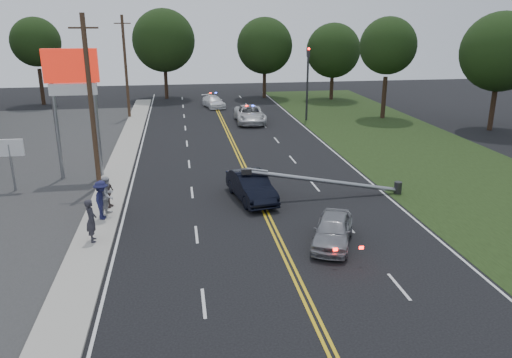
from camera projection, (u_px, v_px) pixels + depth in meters
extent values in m
plane|color=black|center=(292.00, 269.00, 20.27)|extent=(120.00, 120.00, 0.00)
cube|color=#A8A498|center=(109.00, 196.00, 28.40)|extent=(1.80, 70.00, 0.12)
cube|color=black|center=(464.00, 178.00, 31.65)|extent=(12.00, 80.00, 0.01)
cube|color=gold|center=(255.00, 189.00, 29.66)|extent=(0.36, 80.00, 0.00)
cylinder|color=gray|center=(57.00, 124.00, 30.61)|extent=(0.24, 0.24, 7.00)
cylinder|color=gray|center=(97.00, 123.00, 30.96)|extent=(0.24, 0.24, 7.00)
cube|color=#AF180B|center=(70.00, 66.00, 29.71)|extent=(3.20, 0.35, 2.00)
cube|color=white|center=(73.00, 89.00, 30.14)|extent=(2.80, 0.30, 0.70)
cylinder|color=gray|center=(12.00, 168.00, 29.04)|extent=(0.14, 0.14, 2.80)
cube|color=white|center=(9.00, 148.00, 28.67)|extent=(1.60, 0.12, 1.00)
cylinder|color=#2D2D30|center=(307.00, 85.00, 48.60)|extent=(0.20, 0.20, 7.00)
cube|color=#2D2D30|center=(308.00, 52.00, 47.64)|extent=(0.28, 0.28, 0.90)
sphere|color=#FF0C07|center=(309.00, 49.00, 47.40)|extent=(0.22, 0.22, 0.22)
cylinder|color=#2D2D30|center=(398.00, 188.00, 28.87)|extent=(0.44, 0.44, 0.70)
cylinder|color=gray|center=(324.00, 181.00, 28.02)|extent=(8.90, 0.24, 1.80)
cube|color=#2D2D30|center=(246.00, 171.00, 27.12)|extent=(0.55, 0.32, 0.30)
cylinder|color=#382619|center=(91.00, 104.00, 28.64)|extent=(0.28, 0.28, 10.00)
cube|color=#382619|center=(83.00, 28.00, 27.34)|extent=(1.60, 0.10, 0.10)
cylinder|color=#382619|center=(126.00, 68.00, 49.31)|extent=(0.28, 0.28, 10.00)
cube|color=#382619|center=(122.00, 23.00, 48.01)|extent=(1.60, 0.10, 0.10)
cylinder|color=black|center=(42.00, 87.00, 57.82)|extent=(0.44, 0.44, 4.12)
sphere|color=black|center=(36.00, 42.00, 56.27)|extent=(5.49, 5.49, 5.49)
cylinder|color=black|center=(166.00, 82.00, 62.26)|extent=(0.44, 0.44, 4.10)
sphere|color=black|center=(164.00, 40.00, 60.71)|extent=(7.57, 7.57, 7.57)
cylinder|color=black|center=(264.00, 83.00, 63.03)|extent=(0.44, 0.44, 3.72)
sphere|color=black|center=(265.00, 46.00, 61.62)|extent=(6.87, 6.87, 6.87)
cylinder|color=black|center=(332.00, 85.00, 61.65)|extent=(0.44, 0.44, 3.44)
sphere|color=black|center=(333.00, 51.00, 60.35)|extent=(6.53, 6.53, 6.53)
cylinder|color=black|center=(384.00, 98.00, 50.10)|extent=(0.44, 0.44, 4.13)
sphere|color=black|center=(388.00, 46.00, 48.54)|extent=(5.53, 5.53, 5.53)
cylinder|color=black|center=(493.00, 108.00, 44.68)|extent=(0.44, 0.44, 4.01)
sphere|color=black|center=(501.00, 52.00, 43.17)|extent=(6.83, 6.83, 6.83)
imported|color=black|center=(251.00, 186.00, 27.76)|extent=(2.47, 4.96, 1.56)
imported|color=gray|center=(333.00, 230.00, 22.29)|extent=(3.09, 4.34, 1.37)
imported|color=silver|center=(250.00, 114.00, 48.23)|extent=(2.80, 5.86, 1.61)
imported|color=white|center=(213.00, 102.00, 56.45)|extent=(2.75, 4.71, 1.28)
imported|color=#2B2932|center=(91.00, 220.00, 22.24)|extent=(0.61, 0.81, 1.99)
imported|color=#AFAFB4|center=(107.00, 195.00, 25.32)|extent=(1.06, 1.19, 2.02)
imported|color=#1B1C44|center=(102.00, 200.00, 24.76)|extent=(0.87, 1.35, 1.98)
imported|color=#5B4C49|center=(107.00, 192.00, 26.32)|extent=(0.80, 1.04, 1.65)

